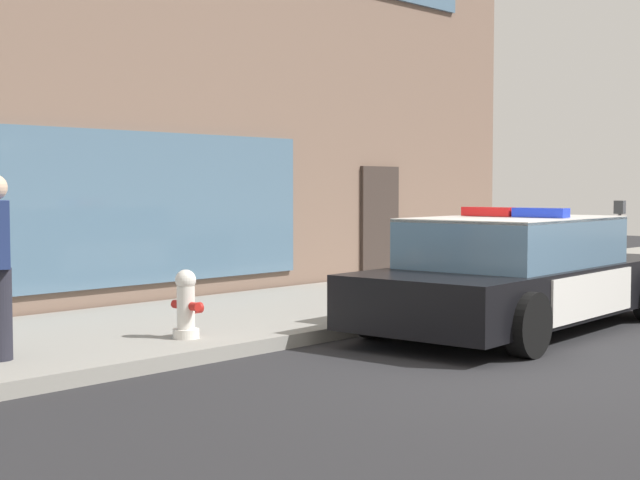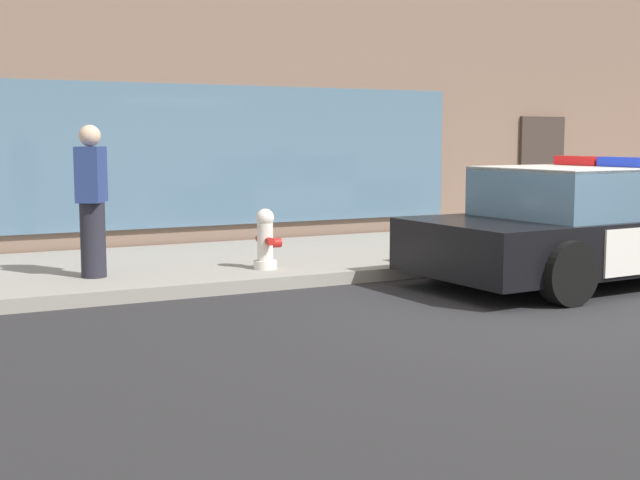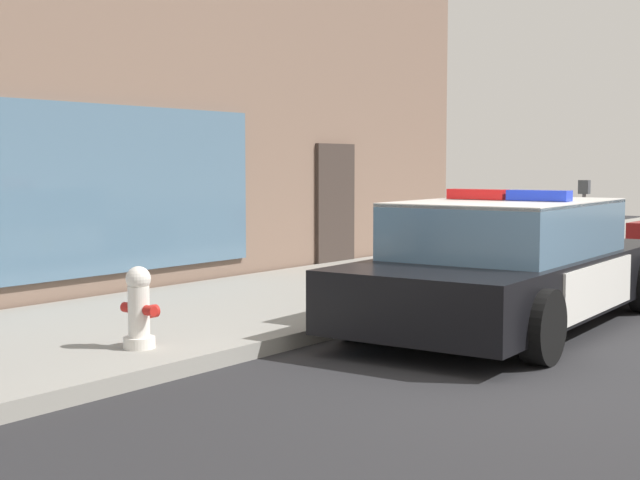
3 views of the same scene
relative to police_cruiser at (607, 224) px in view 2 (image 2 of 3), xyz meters
The scene contains 6 objects.
ground 2.54m from the police_cruiser, 151.50° to the right, with size 48.00×48.00×0.00m, color #262628.
sidewalk 3.62m from the police_cruiser, 127.03° to the left, with size 48.00×3.49×0.15m, color gray.
storefront_building 10.48m from the police_cruiser, 105.20° to the left, with size 18.73×10.04×7.83m.
police_cruiser is the anchor object (origin of this frame).
fire_hydrant 4.14m from the police_cruiser, 154.75° to the left, with size 0.34×0.39×0.73m.
pedestrian_on_sidewalk 6.09m from the police_cruiser, 160.06° to the left, with size 0.42×0.48×1.71m.
Camera 2 is at (-5.63, -6.45, 1.72)m, focal length 48.12 mm.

